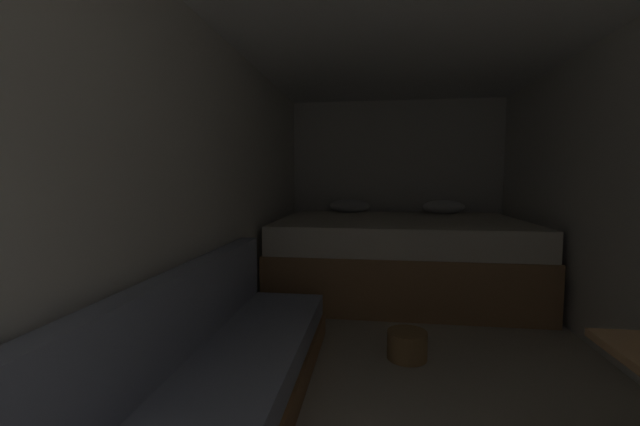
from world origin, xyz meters
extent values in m
plane|color=#B2A893|center=(0.00, 1.86, 0.00)|extent=(7.21, 7.21, 0.00)
cube|color=silver|center=(0.00, 4.49, 1.07)|extent=(2.67, 0.05, 2.15)
cube|color=silver|center=(-1.31, 1.86, 1.07)|extent=(0.05, 5.21, 2.15)
cube|color=white|center=(0.00, 1.86, 2.17)|extent=(2.67, 5.21, 0.05)
cube|color=#9E7247|center=(0.00, 3.55, 0.26)|extent=(2.45, 1.75, 0.52)
cube|color=beige|center=(0.00, 3.55, 0.65)|extent=(2.41, 1.71, 0.26)
ellipsoid|color=white|center=(-0.55, 4.20, 0.86)|extent=(0.48, 0.33, 0.16)
ellipsoid|color=white|center=(0.55, 4.20, 0.86)|extent=(0.48, 0.33, 0.16)
cube|color=olive|center=(-0.94, 1.09, 0.08)|extent=(0.65, 2.56, 0.16)
cube|color=#8C93A8|center=(-0.94, 1.09, 0.23)|extent=(0.61, 2.52, 0.15)
cube|color=#8C93A8|center=(-1.20, 1.09, 0.52)|extent=(0.12, 2.52, 0.43)
cylinder|color=olive|center=(-0.02, 2.02, 0.09)|extent=(0.26, 0.26, 0.18)
camera|label=1|loc=(-0.24, -0.58, 1.20)|focal=22.24mm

